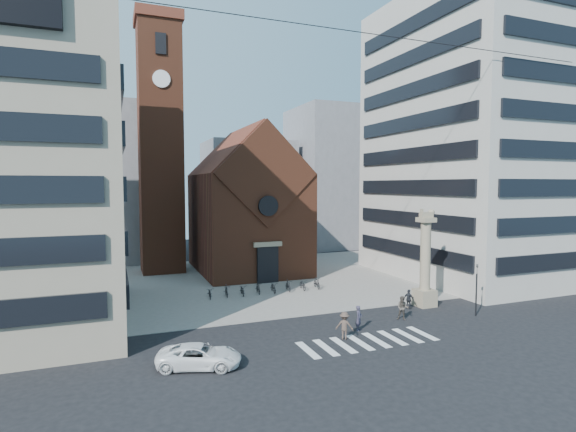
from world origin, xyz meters
The scene contains 24 objects.
ground centered at (0.00, 0.00, 0.00)m, with size 120.00×120.00×0.00m, color black.
piazza centered at (0.00, 19.00, 0.03)m, with size 46.00×30.00×0.05m, color gray.
zebra_crossing centered at (0.55, -3.00, 0.01)m, with size 10.20×3.20×0.01m, color white, non-canonical shape.
church centered at (0.00, 25.04, 7.98)m, with size 12.00×16.65×18.00m.
campanile centered at (-10.00, 28.00, 15.74)m, with size 5.50×5.50×31.20m.
building_right centered at (24.00, 12.00, 16.00)m, with size 18.00×22.00×32.00m, color #B4ADA3.
bg_block_left centered at (-20.00, 40.00, 11.00)m, with size 16.00×14.00×22.00m, color gray.
bg_block_mid centered at (6.00, 45.00, 9.00)m, with size 14.00×12.00×18.00m, color gray.
bg_block_right centered at (22.00, 42.00, 12.00)m, with size 16.00×14.00×24.00m, color gray.
lion_column centered at (10.01, 3.00, 3.46)m, with size 1.63×1.60×8.68m.
traffic_light centered at (12.00, -1.00, 2.29)m, with size 0.13×0.16×4.30m.
white_car centered at (-11.08, -3.18, 0.68)m, with size 2.27×4.91×1.37m, color white.
pedestrian_0 centered at (1.14, -0.70, 0.93)m, with size 0.67×0.44×1.85m, color #353144.
pedestrian_1 centered at (5.71, 0.26, 0.96)m, with size 0.93×0.72×1.91m, color #4C443D.
pedestrian_2 centered at (8.11, 2.69, 0.86)m, with size 1.00×0.42×1.71m, color black.
pedestrian_3 centered at (-0.75, -1.98, 0.96)m, with size 1.24×0.71×1.92m, color #4A3A31.
scooter_0 centered at (-7.26, 12.50, 0.56)m, with size 0.68×1.94×1.02m, color black.
scooter_1 centered at (-5.67, 12.50, 0.61)m, with size 0.53×1.88×1.13m, color black.
scooter_2 centered at (-4.07, 12.50, 0.56)m, with size 0.68×1.94×1.02m, color black.
scooter_3 centered at (-2.48, 12.50, 0.61)m, with size 0.53×1.88×1.13m, color black.
scooter_4 centered at (-0.89, 12.50, 0.56)m, with size 0.68×1.94×1.02m, color black.
scooter_5 centered at (0.70, 12.50, 0.61)m, with size 0.53×1.88×1.13m, color black.
scooter_6 centered at (2.30, 12.50, 0.56)m, with size 0.68×1.94×1.02m, color black.
scooter_7 centered at (3.89, 12.50, 0.61)m, with size 0.53×1.88×1.13m, color black.
Camera 1 is at (-15.63, -29.13, 10.78)m, focal length 28.00 mm.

